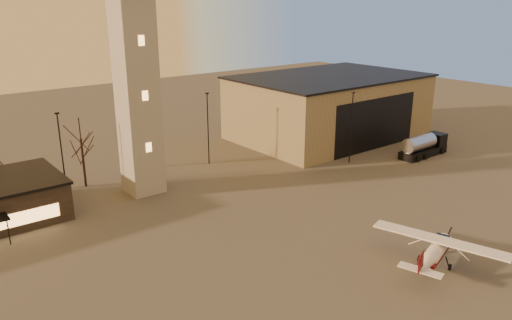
{
  "coord_description": "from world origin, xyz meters",
  "views": [
    {
      "loc": [
        -24.42,
        -22.82,
        22.33
      ],
      "look_at": [
        3.9,
        13.0,
        7.49
      ],
      "focal_mm": 35.0,
      "sensor_mm": 36.0,
      "label": 1
    }
  ],
  "objects_px": {
    "control_tower": "(134,55)",
    "fuel_truck": "(423,147)",
    "hangar": "(329,106)",
    "cessna_front": "(437,252)"
  },
  "relations": [
    {
      "from": "cessna_front",
      "to": "hangar",
      "type": "bearing_deg",
      "value": 40.07
    },
    {
      "from": "hangar",
      "to": "fuel_truck",
      "type": "relative_size",
      "value": 3.45
    },
    {
      "from": "control_tower",
      "to": "fuel_truck",
      "type": "bearing_deg",
      "value": -17.99
    },
    {
      "from": "fuel_truck",
      "to": "control_tower",
      "type": "bearing_deg",
      "value": 161.48
    },
    {
      "from": "hangar",
      "to": "fuel_truck",
      "type": "distance_m",
      "value": 17.33
    },
    {
      "from": "fuel_truck",
      "to": "hangar",
      "type": "bearing_deg",
      "value": 99.59
    },
    {
      "from": "cessna_front",
      "to": "fuel_truck",
      "type": "height_order",
      "value": "fuel_truck"
    },
    {
      "from": "control_tower",
      "to": "fuel_truck",
      "type": "xyz_separation_m",
      "value": [
        38.97,
        -12.66,
        -15.03
      ]
    },
    {
      "from": "hangar",
      "to": "fuel_truck",
      "type": "height_order",
      "value": "hangar"
    },
    {
      "from": "control_tower",
      "to": "hangar",
      "type": "xyz_separation_m",
      "value": [
        36.0,
        3.98,
        -11.17
      ]
    }
  ]
}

